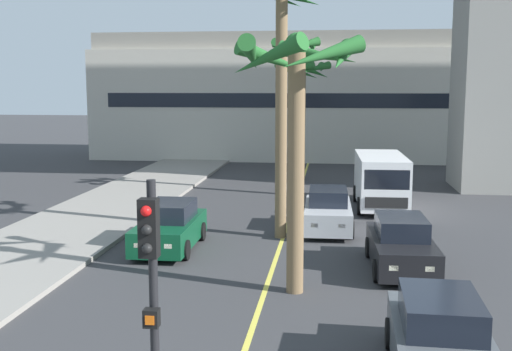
{
  "coord_description": "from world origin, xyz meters",
  "views": [
    {
      "loc": [
        1.74,
        0.02,
        5.39
      ],
      "look_at": [
        0.0,
        14.0,
        3.37
      ],
      "focal_mm": 44.03,
      "sensor_mm": 36.0,
      "label": 1
    }
  ],
  "objects": [
    {
      "name": "traffic_light_median_near",
      "position": [
        -0.57,
        7.64,
        2.71
      ],
      "size": [
        0.24,
        0.37,
        4.2
      ],
      "color": "black",
      "rests_on": "ground"
    },
    {
      "name": "car_queue_front",
      "position": [
        1.57,
        23.25,
        0.72
      ],
      "size": [
        1.88,
        4.13,
        1.56
      ],
      "color": "#B7BABF",
      "rests_on": "ground"
    },
    {
      "name": "car_queue_fourth",
      "position": [
        3.77,
        18.41,
        0.72
      ],
      "size": [
        1.94,
        4.15,
        1.56
      ],
      "color": "black",
      "rests_on": "ground"
    },
    {
      "name": "palm_tree_near_median",
      "position": [
        -0.15,
        30.75,
        6.0
      ],
      "size": [
        2.49,
        2.63,
        7.76
      ],
      "color": "brown",
      "rests_on": "ground"
    },
    {
      "name": "car_queue_second",
      "position": [
        3.75,
        11.35,
        0.72
      ],
      "size": [
        1.93,
        4.15,
        1.56
      ],
      "color": "#4C5156",
      "rests_on": "ground"
    },
    {
      "name": "lane_stripe_center",
      "position": [
        0.0,
        24.0,
        0.0
      ],
      "size": [
        0.14,
        56.0,
        0.01
      ],
      "primitive_type": "cube",
      "color": "#DBCC4C",
      "rests_on": "ground"
    },
    {
      "name": "palm_tree_mid_median",
      "position": [
        -0.08,
        21.86,
        7.56
      ],
      "size": [
        3.61,
        3.59,
        9.2
      ],
      "color": "brown",
      "rests_on": "ground"
    },
    {
      "name": "car_queue_third",
      "position": [
        -3.61,
        19.87,
        0.72
      ],
      "size": [
        1.87,
        4.12,
        1.56
      ],
      "color": "#0C4728",
      "rests_on": "ground"
    },
    {
      "name": "palm_tree_far_median",
      "position": [
        -0.1,
        36.2,
        5.53
      ],
      "size": [
        3.29,
        3.35,
        6.83
      ],
      "color": "brown",
      "rests_on": "ground"
    },
    {
      "name": "delivery_van",
      "position": [
        3.82,
        27.78,
        1.29
      ],
      "size": [
        2.25,
        5.29,
        2.36
      ],
      "color": "white",
      "rests_on": "ground"
    },
    {
      "name": "palm_tree_farthest_median",
      "position": [
        0.77,
        15.95,
        5.21
      ],
      "size": [
        3.44,
        3.53,
        6.7
      ],
      "color": "brown",
      "rests_on": "ground"
    },
    {
      "name": "pier_building_backdrop",
      "position": [
        0.0,
        47.57,
        4.5
      ],
      "size": [
        31.89,
        8.04,
        9.13
      ],
      "color": "beige",
      "rests_on": "ground"
    }
  ]
}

